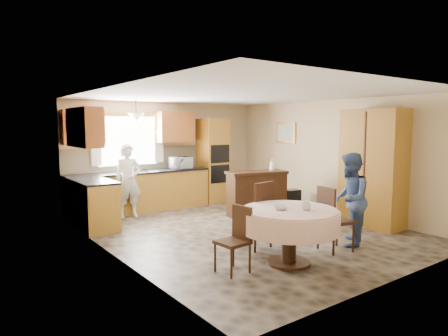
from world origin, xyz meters
TOP-DOWN VIEW (x-y plane):
  - floor at (0.00, 0.00)m, footprint 5.00×6.00m
  - ceiling at (0.00, 0.00)m, footprint 5.00×6.00m
  - wall_back at (0.00, 3.00)m, footprint 5.00×0.02m
  - wall_front at (0.00, -3.00)m, footprint 5.00×0.02m
  - wall_left at (-2.50, 0.00)m, footprint 0.02×6.00m
  - wall_right at (2.50, 0.00)m, footprint 0.02×6.00m
  - window at (-1.00, 2.98)m, footprint 1.40×0.03m
  - curtain_left at (-1.75, 2.93)m, footprint 0.22×0.02m
  - curtain_right at (-0.25, 2.93)m, footprint 0.22×0.02m
  - base_cab_back at (-0.85, 2.70)m, footprint 3.30×0.60m
  - counter_back at (-0.85, 2.70)m, footprint 3.30×0.64m
  - base_cab_left at (-2.20, 1.80)m, footprint 0.60×1.20m
  - counter_left at (-2.20, 1.80)m, footprint 0.64×1.20m
  - backsplash at (-0.85, 2.99)m, footprint 3.30×0.02m
  - wall_cab_left at (-2.05, 2.83)m, footprint 0.85×0.33m
  - wall_cab_right at (0.15, 2.83)m, footprint 0.90×0.33m
  - wall_cab_side at (-2.33, 1.80)m, footprint 0.33×1.20m
  - oven_tower at (1.15, 2.69)m, footprint 0.66×0.62m
  - oven_upper at (1.15, 2.38)m, footprint 0.56×0.01m
  - oven_lower at (1.15, 2.38)m, footprint 0.56×0.01m
  - pendant at (-1.00, 2.50)m, footprint 0.36×0.36m
  - sideboard at (0.97, 0.78)m, footprint 1.37×0.82m
  - space_heater at (1.98, 0.71)m, footprint 0.38×0.29m
  - cupboard at (2.22, -1.18)m, footprint 0.59×1.18m
  - dining_table at (-0.64, -1.78)m, footprint 1.38×1.38m
  - chair_left at (-1.41, -1.56)m, footprint 0.41×0.41m
  - chair_back at (-0.52, -0.97)m, footprint 0.54×0.54m
  - chair_right at (0.31, -1.75)m, footprint 0.52×0.52m
  - framed_picture at (2.47, 1.43)m, footprint 0.06×0.63m
  - microwave at (0.18, 2.65)m, footprint 0.52×0.37m
  - person_sink at (-1.30, 2.30)m, footprint 0.62×0.46m
  - person_dining at (0.80, -1.71)m, footprint 0.93×0.88m
  - bowl_sideboard at (0.69, 0.78)m, footprint 0.28×0.28m
  - bottle_sideboard at (1.41, 0.78)m, footprint 0.13×0.13m
  - cup_table at (-0.52, -1.97)m, footprint 0.16×0.16m
  - bowl_table at (-0.78, -1.74)m, footprint 0.25×0.25m

SIDE VIEW (x-z plane):
  - floor at x=0.00m, z-range -0.01..0.01m
  - space_heater at x=1.98m, z-range 0.00..0.49m
  - base_cab_back at x=-0.85m, z-range 0.00..0.88m
  - base_cab_left at x=-2.20m, z-range 0.00..0.88m
  - sideboard at x=0.97m, z-range 0.00..0.92m
  - chair_left at x=-1.41m, z-range 0.05..0.92m
  - chair_right at x=0.31m, z-range 0.05..1.06m
  - chair_back at x=-0.52m, z-range 0.06..1.13m
  - dining_table at x=-0.64m, z-range 0.22..1.01m
  - oven_lower at x=1.15m, z-range 0.53..0.97m
  - person_dining at x=0.80m, z-range 0.00..1.51m
  - person_sink at x=-1.30m, z-range 0.00..1.56m
  - bowl_table at x=-0.78m, z-range 0.79..0.85m
  - cup_table at x=-0.52m, z-range 0.79..0.90m
  - counter_back at x=-0.85m, z-range 0.88..0.92m
  - counter_left at x=-2.20m, z-range 0.88..0.92m
  - bowl_sideboard at x=0.69m, z-range 0.92..0.97m
  - microwave at x=0.18m, z-range 0.92..1.20m
  - oven_tower at x=1.15m, z-range 0.00..2.12m
  - bottle_sideboard at x=1.41m, z-range 0.92..1.21m
  - cupboard at x=2.22m, z-range 0.00..2.26m
  - backsplash at x=-0.85m, z-range 0.90..1.46m
  - wall_back at x=0.00m, z-range 0.00..2.50m
  - wall_front at x=0.00m, z-range 0.00..2.50m
  - wall_left at x=-2.50m, z-range 0.00..2.50m
  - wall_right at x=2.50m, z-range 0.00..2.50m
  - oven_upper at x=1.15m, z-range 1.02..1.48m
  - window at x=-1.00m, z-range 1.05..2.15m
  - curtain_left at x=-1.75m, z-range 1.08..2.22m
  - curtain_right at x=-0.25m, z-range 1.08..2.22m
  - framed_picture at x=2.47m, z-range 1.51..2.03m
  - wall_cab_left at x=-2.05m, z-range 1.55..2.27m
  - wall_cab_right at x=0.15m, z-range 1.55..2.27m
  - wall_cab_side at x=-2.33m, z-range 1.55..2.27m
  - pendant at x=-1.00m, z-range 2.03..2.21m
  - ceiling at x=0.00m, z-range 2.50..2.50m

